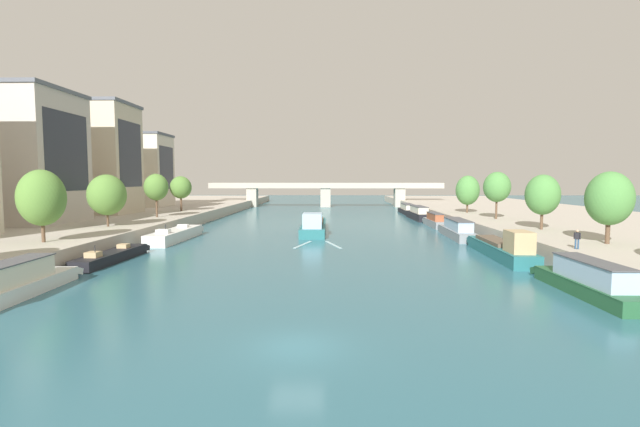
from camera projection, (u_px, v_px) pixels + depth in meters
name	position (u px, v px, depth m)	size (l,w,h in m)	color
ground_plane	(297.00, 347.00, 20.51)	(400.00, 400.00, 0.00)	#2D6070
quay_left	(97.00, 219.00, 76.23)	(36.00, 170.00, 1.93)	#B7AD9E
quay_right	(553.00, 220.00, 74.28)	(36.00, 170.00, 1.93)	#B7AD9E
barge_midriver	(314.00, 225.00, 65.60)	(3.57, 19.80, 3.20)	#23666B
wake_behind_barge	(318.00, 245.00, 52.74)	(5.60, 5.89, 0.03)	#A0CCD6
moored_boat_left_downstream	(12.00, 283.00, 28.74)	(2.65, 12.58, 2.47)	silver
moored_boat_left_end	(113.00, 256.00, 41.99)	(2.37, 11.61, 2.06)	black
moored_boat_left_near	(176.00, 235.00, 56.77)	(3.20, 14.11, 2.45)	silver
moored_boat_right_gap_after	(587.00, 280.00, 29.62)	(2.27, 11.33, 2.45)	#235633
moored_boat_right_far	(502.00, 248.00, 43.93)	(3.09, 15.31, 3.17)	#23666B
moored_boat_right_midway	(457.00, 230.00, 59.16)	(2.86, 13.37, 2.51)	gray
moored_boat_right_lone	(434.00, 221.00, 73.16)	(1.75, 10.68, 2.31)	gray
moored_boat_right_upstream	(418.00, 214.00, 85.91)	(2.55, 13.38, 2.66)	black
moored_boat_right_near	(407.00, 209.00, 100.56)	(2.69, 14.11, 2.28)	black
tree_left_past_mid	(42.00, 198.00, 40.92)	(4.13, 4.13, 6.75)	brown
tree_left_nearest	(107.00, 195.00, 54.62)	(4.57, 4.57, 6.45)	brown
tree_left_far	(156.00, 187.00, 68.27)	(3.65, 3.65, 6.71)	brown
tree_left_end_of_row	(181.00, 187.00, 81.52)	(3.89, 3.89, 6.43)	brown
tree_right_by_lamp	(609.00, 199.00, 39.87)	(3.94, 3.94, 6.56)	brown
tree_right_end_of_row	(543.00, 195.00, 51.32)	(3.83, 3.83, 6.40)	brown
tree_right_distant	(497.00, 187.00, 65.17)	(3.88, 3.88, 6.95)	brown
tree_right_third	(468.00, 190.00, 77.64)	(4.07, 4.07, 6.51)	brown
building_left_far_end	(15.00, 156.00, 58.72)	(14.52, 12.35, 17.75)	#BCB2A8
building_left_corner	(86.00, 158.00, 75.62)	(16.01, 10.66, 18.83)	beige
building_left_middle	(139.00, 170.00, 96.28)	(12.79, 10.13, 15.72)	beige
bridge_far	(326.00, 191.00, 125.29)	(65.70, 4.40, 6.79)	#ADA899
person_on_quay	(577.00, 238.00, 37.09)	(0.44, 0.37, 1.62)	navy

